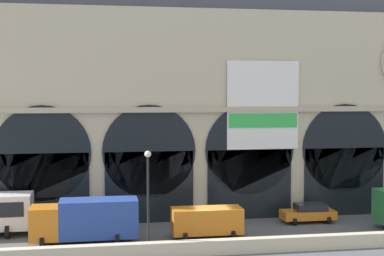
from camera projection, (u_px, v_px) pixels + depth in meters
The scene contains 7 objects.
ground_plane at pixel (212, 236), 41.34m from camera, with size 200.00×200.00×0.00m, color #54565B.
quay_parapet_wall at pixel (226, 246), 36.70m from camera, with size 90.00×0.70×0.97m, color beige.
station_building at pixel (195, 95), 48.50m from camera, with size 44.17×6.33×21.41m.
box_truck_midwest at pixel (86, 219), 39.21m from camera, with size 7.50×2.91×3.12m.
van_center at pixel (207, 221), 40.79m from camera, with size 5.20×2.48×2.20m.
car_mideast at pixel (309, 213), 45.55m from camera, with size 4.40×2.22×1.55m.
street_lamp_quayside at pixel (148, 188), 36.40m from camera, with size 0.44×0.44×6.90m.
Camera 1 is at (-8.10, -39.94, 10.77)m, focal length 51.65 mm.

